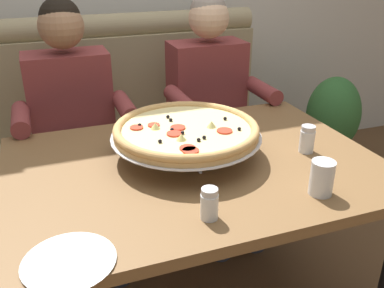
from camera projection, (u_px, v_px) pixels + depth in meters
booth_bench at (138, 147)px, 2.54m from camera, size 1.62×0.78×1.13m
dining_table at (195, 182)px, 1.61m from camera, size 1.35×0.97×0.75m
diner_left at (74, 121)px, 2.07m from camera, size 0.54×0.64×1.27m
diner_right at (214, 104)px, 2.30m from camera, size 0.54×0.64×1.27m
pizza at (186, 131)px, 1.58m from camera, size 0.56×0.56×0.14m
shaker_parmesan at (307, 141)px, 1.64m from camera, size 0.06×0.06×0.11m
shaker_pepper_flakes at (209, 206)px, 1.24m from camera, size 0.05×0.05×0.10m
plate_near_left at (69, 259)px, 1.07m from camera, size 0.24×0.24×0.02m
drinking_glass at (322, 179)px, 1.36m from camera, size 0.08×0.08×0.11m
potted_plant at (332, 122)px, 2.93m from camera, size 0.36×0.36×0.70m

